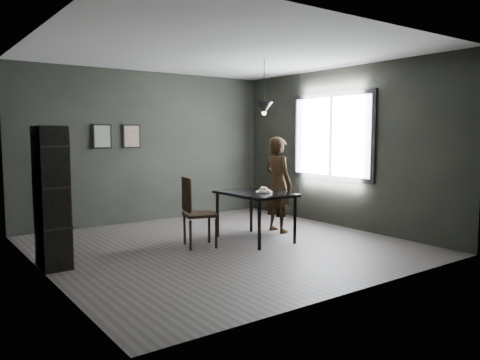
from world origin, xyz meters
TOP-DOWN VIEW (x-y plane):
  - ground at (0.00, 0.00)m, footprint 5.00×5.00m
  - back_wall at (0.00, 2.50)m, footprint 5.00×0.10m
  - ceiling at (0.00, 0.00)m, footprint 5.00×5.00m
  - window_assembly at (2.47, 0.20)m, footprint 0.04×1.96m
  - cafe_table at (0.60, 0.00)m, footprint 0.80×1.20m
  - white_plate at (0.68, -0.12)m, footprint 0.23×0.23m
  - donut_pile at (0.68, -0.12)m, footprint 0.19×0.18m
  - woman at (1.29, 0.27)m, footprint 0.39×0.59m
  - wood_chair at (-0.39, 0.18)m, footprint 0.55×0.55m
  - shelf_unit at (-2.32, 0.32)m, footprint 0.35×0.59m
  - pendant_lamp at (0.85, 0.10)m, footprint 0.28×0.28m
  - framed_print_left at (-0.90, 2.47)m, footprint 0.34×0.04m
  - framed_print_right at (-0.35, 2.47)m, footprint 0.34×0.04m

SIDE VIEW (x-z plane):
  - ground at x=0.00m, z-range 0.00..0.00m
  - wood_chair at x=-0.39m, z-range 0.07..1.09m
  - cafe_table at x=0.60m, z-range 0.30..1.05m
  - white_plate at x=0.68m, z-range 0.75..0.76m
  - donut_pile at x=0.68m, z-range 0.75..0.83m
  - woman at x=1.29m, z-range 0.00..1.60m
  - shelf_unit at x=-2.32m, z-range 0.00..1.75m
  - back_wall at x=0.00m, z-range 0.00..2.80m
  - window_assembly at x=2.47m, z-range 0.82..2.38m
  - framed_print_left at x=-0.90m, z-range 1.38..1.82m
  - framed_print_right at x=-0.35m, z-range 1.38..1.82m
  - pendant_lamp at x=0.85m, z-range 1.62..2.48m
  - ceiling at x=0.00m, z-range 2.79..2.81m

